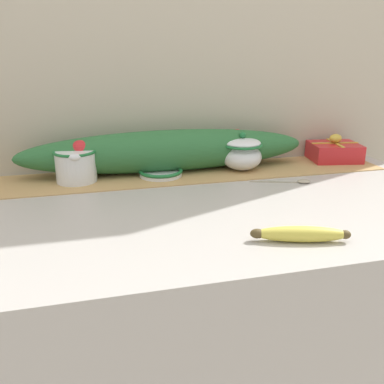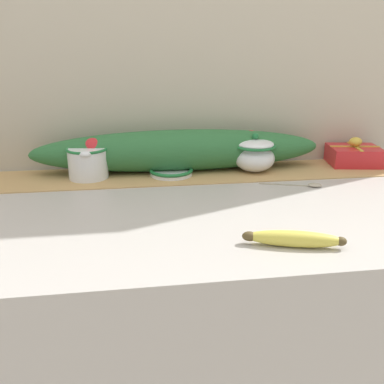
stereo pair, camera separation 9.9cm
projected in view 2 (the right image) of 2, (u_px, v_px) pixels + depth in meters
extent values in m
cube|color=#B7B2AD|center=(193.00, 351.00, 1.21)|extent=(1.47, 0.75, 0.88)
cube|color=#B7AD99|center=(174.00, 66.00, 1.33)|extent=(2.27, 0.04, 2.40)
cube|color=tan|center=(181.00, 174.00, 1.30)|extent=(1.35, 0.22, 0.00)
cylinder|color=white|center=(88.00, 163.00, 1.25)|extent=(0.11, 0.11, 0.09)
torus|color=#1E7038|center=(87.00, 149.00, 1.24)|extent=(0.12, 0.12, 0.01)
torus|color=white|center=(90.00, 155.00, 1.31)|extent=(0.05, 0.01, 0.05)
ellipsoid|color=white|center=(85.00, 154.00, 1.19)|extent=(0.03, 0.03, 0.02)
ellipsoid|color=white|center=(254.00, 158.00, 1.32)|extent=(0.13, 0.13, 0.08)
torus|color=#1E7038|center=(255.00, 146.00, 1.31)|extent=(0.13, 0.13, 0.01)
ellipsoid|color=white|center=(255.00, 144.00, 1.31)|extent=(0.12, 0.12, 0.03)
sphere|color=#1E7038|center=(255.00, 136.00, 1.30)|extent=(0.02, 0.02, 0.02)
cylinder|color=white|center=(171.00, 173.00, 1.29)|extent=(0.13, 0.13, 0.01)
torus|color=#1E7038|center=(171.00, 170.00, 1.29)|extent=(0.13, 0.13, 0.01)
ellipsoid|color=#DBCC4C|center=(295.00, 239.00, 0.83)|extent=(0.19, 0.08, 0.03)
ellipsoid|color=brown|center=(249.00, 236.00, 0.84)|extent=(0.03, 0.03, 0.02)
ellipsoid|color=brown|center=(341.00, 241.00, 0.82)|extent=(0.03, 0.02, 0.02)
cube|color=#A89E89|center=(283.00, 185.00, 1.21)|extent=(0.13, 0.05, 0.00)
ellipsoid|color=#A89E89|center=(315.00, 185.00, 1.19)|extent=(0.04, 0.04, 0.01)
cube|color=red|center=(354.00, 156.00, 1.40)|extent=(0.18, 0.16, 0.06)
cube|color=gold|center=(355.00, 146.00, 1.39)|extent=(0.16, 0.04, 0.00)
cube|color=gold|center=(355.00, 146.00, 1.39)|extent=(0.03, 0.14, 0.00)
ellipsoid|color=gold|center=(356.00, 142.00, 1.39)|extent=(0.04, 0.04, 0.03)
ellipsoid|color=#2D6B38|center=(179.00, 150.00, 1.32)|extent=(0.90, 0.14, 0.13)
sphere|color=red|center=(93.00, 148.00, 1.26)|extent=(0.06, 0.06, 0.06)
sphere|color=red|center=(179.00, 142.00, 1.32)|extent=(0.06, 0.06, 0.06)
sphere|color=red|center=(251.00, 139.00, 1.35)|extent=(0.06, 0.06, 0.06)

